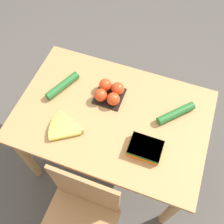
{
  "coord_description": "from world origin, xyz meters",
  "views": [
    {
      "loc": [
        -0.27,
        0.74,
        2.13
      ],
      "look_at": [
        0.0,
        0.0,
        0.77
      ],
      "focal_mm": 42.0,
      "sensor_mm": 36.0,
      "label": 1
    }
  ],
  "objects_px": {
    "cucumber_near": "(176,113)",
    "chair": "(80,220)",
    "carrot_bag": "(145,148)",
    "cucumber_far": "(63,86)",
    "banana_bunch": "(67,128)",
    "tomato_pack": "(109,92)"
  },
  "relations": [
    {
      "from": "cucumber_near",
      "to": "chair",
      "type": "bearing_deg",
      "value": 64.42
    },
    {
      "from": "carrot_bag",
      "to": "cucumber_far",
      "type": "xyz_separation_m",
      "value": [
        0.62,
        -0.23,
        -0.0
      ]
    },
    {
      "from": "banana_bunch",
      "to": "chair",
      "type": "bearing_deg",
      "value": 119.45
    },
    {
      "from": "tomato_pack",
      "to": "carrot_bag",
      "type": "bearing_deg",
      "value": 139.04
    },
    {
      "from": "tomato_pack",
      "to": "cucumber_near",
      "type": "height_order",
      "value": "tomato_pack"
    },
    {
      "from": "banana_bunch",
      "to": "tomato_pack",
      "type": "xyz_separation_m",
      "value": [
        -0.15,
        -0.31,
        0.03
      ]
    },
    {
      "from": "tomato_pack",
      "to": "banana_bunch",
      "type": "bearing_deg",
      "value": 63.74
    },
    {
      "from": "banana_bunch",
      "to": "carrot_bag",
      "type": "relative_size",
      "value": 1.11
    },
    {
      "from": "banana_bunch",
      "to": "cucumber_near",
      "type": "distance_m",
      "value": 0.65
    },
    {
      "from": "banana_bunch",
      "to": "cucumber_near",
      "type": "relative_size",
      "value": 0.94
    },
    {
      "from": "cucumber_near",
      "to": "cucumber_far",
      "type": "xyz_separation_m",
      "value": [
        0.73,
        0.05,
        0.0
      ]
    },
    {
      "from": "cucumber_near",
      "to": "cucumber_far",
      "type": "bearing_deg",
      "value": 3.65
    },
    {
      "from": "chair",
      "to": "cucumber_far",
      "type": "bearing_deg",
      "value": 120.03
    },
    {
      "from": "chair",
      "to": "carrot_bag",
      "type": "relative_size",
      "value": 4.96
    },
    {
      "from": "chair",
      "to": "carrot_bag",
      "type": "bearing_deg",
      "value": 62.22
    },
    {
      "from": "chair",
      "to": "cucumber_near",
      "type": "relative_size",
      "value": 4.21
    },
    {
      "from": "carrot_bag",
      "to": "cucumber_near",
      "type": "relative_size",
      "value": 0.85
    },
    {
      "from": "cucumber_near",
      "to": "cucumber_far",
      "type": "height_order",
      "value": "same"
    },
    {
      "from": "banana_bunch",
      "to": "tomato_pack",
      "type": "relative_size",
      "value": 1.16
    },
    {
      "from": "cucumber_near",
      "to": "banana_bunch",
      "type": "bearing_deg",
      "value": 28.49
    },
    {
      "from": "tomato_pack",
      "to": "cucumber_near",
      "type": "xyz_separation_m",
      "value": [
        -0.42,
        -0.01,
        -0.02
      ]
    },
    {
      "from": "chair",
      "to": "banana_bunch",
      "type": "xyz_separation_m",
      "value": [
        0.23,
        -0.41,
        0.27
      ]
    }
  ]
}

